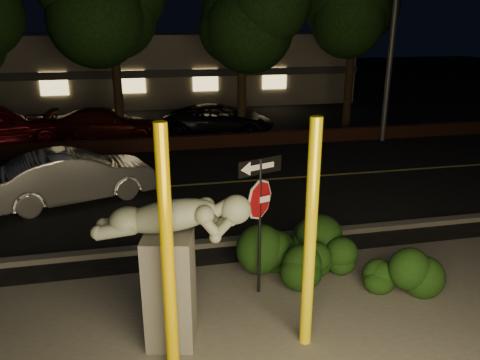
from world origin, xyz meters
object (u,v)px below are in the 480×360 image
Objects in this scene: yellow_pole_left at (167,256)px; yellow_pole_right at (310,239)px; parked_car_darkred at (106,124)px; parked_car_dark at (220,120)px; signpost at (260,200)px; sculpture at (171,255)px; silver_sedan at (75,176)px.

yellow_pole_right is (2.02, 0.13, -0.02)m from yellow_pole_left.
parked_car_dark is (4.76, -0.07, -0.00)m from parked_car_darkred.
yellow_pole_right is 0.74× the size of parked_car_dark.
parked_car_darkred is (-3.30, 12.59, -1.15)m from signpost.
sculpture reaches higher than silver_sedan.
signpost is 0.60× the size of silver_sedan.
silver_sedan is (-2.08, 7.17, -1.07)m from yellow_pole_left.
yellow_pole_right is at bearing -97.24° from signpost.
yellow_pole_right reaches higher than parked_car_dark.
yellow_pole_right reaches higher than signpost.
signpost is at bearing -164.70° from silver_sedan.
parked_car_dark is at bearing -86.81° from parked_car_darkred.
yellow_pole_right is at bearing -168.55° from silver_sedan.
silver_sedan reaches higher than parked_car_dark.
parked_car_darkred is at bearing 105.23° from parked_car_dark.
yellow_pole_left is 1.48× the size of sculpture.
signpost is 6.78m from silver_sedan.
signpost reaches higher than silver_sedan.
parked_car_dark is (3.12, 14.14, -1.12)m from yellow_pole_left.
yellow_pole_left is 14.35m from parked_car_darkred.
parked_car_darkred is at bearing 109.80° from sculpture.
yellow_pole_left is 2.02m from yellow_pole_right.
silver_sedan is at bearing -179.58° from parked_car_darkred.
signpost is 12.66m from parked_car_dark.
signpost is 1.93m from sculpture.
signpost is at bearing 103.17° from yellow_pole_right.
yellow_pole_right is at bearing -168.45° from parked_car_dark.
parked_car_darkred is at bearing 104.52° from yellow_pole_right.
signpost is 0.54× the size of parked_car_dark.
signpost is (-0.35, 1.50, 0.05)m from yellow_pole_right.
sculpture reaches higher than parked_car_dark.
yellow_pole_right is at bearing -161.44° from parked_car_darkred.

